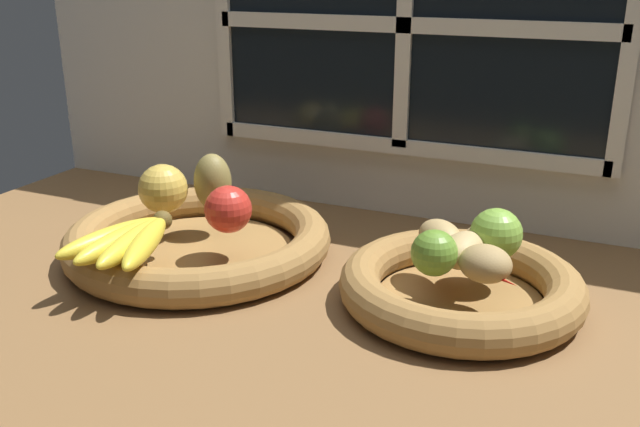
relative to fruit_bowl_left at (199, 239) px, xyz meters
The scene contains 15 objects.
ground_plane 21.37cm from the fruit_bowl_left, ahead, with size 140.00×90.00×3.00cm, color brown.
back_wall 44.34cm from the fruit_bowl_left, 54.60° to the left, with size 140.00×4.60×55.00cm.
fruit_bowl_left is the anchor object (origin of this frame).
fruit_bowl_right 38.04cm from the fruit_bowl_left, ahead, with size 30.06×30.06×5.14cm.
apple_golden_left 9.40cm from the fruit_bowl_left, 168.23° to the left, with size 7.25×7.25×7.25cm, color gold.
apple_red_right 8.71cm from the fruit_bowl_left, 14.95° to the right, with size 6.52×6.52×6.52cm, color red.
pear_brown 8.99cm from the fruit_bowl_left, 98.42° to the left, with size 5.52×5.69×8.51cm, color olive.
banana_bunch_front 13.49cm from the fruit_bowl_left, 99.20° to the right, with size 12.80×17.78×3.00cm.
potato_oblong 34.86cm from the fruit_bowl_left, ahead, with size 7.07×4.80×4.29cm, color tan.
potato_large 38.35cm from the fruit_bowl_left, ahead, with size 7.42×4.72×4.29cm, color tan.
potato_back 40.59cm from the fruit_bowl_left, ahead, with size 6.21×5.94×4.04cm, color tan.
potato_small 41.70cm from the fruit_bowl_left, ahead, with size 6.25×5.63×4.35cm, color #A38451.
lime_near 36.07cm from the fruit_bowl_left, ahead, with size 5.56×5.56×5.56cm, color olive.
lime_far 41.71cm from the fruit_bowl_left, ahead, with size 6.47×6.47×6.47cm, color #7AAD3D.
chili_pepper 39.57cm from the fruit_bowl_left, ahead, with size 2.37×2.37×14.00cm, color red.
Camera 1 is at (32.81, -78.19, 39.99)cm, focal length 39.30 mm.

